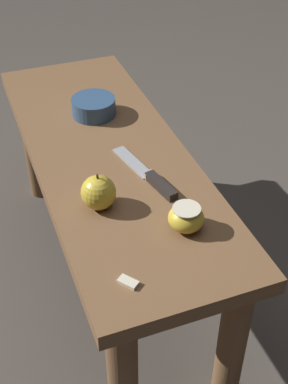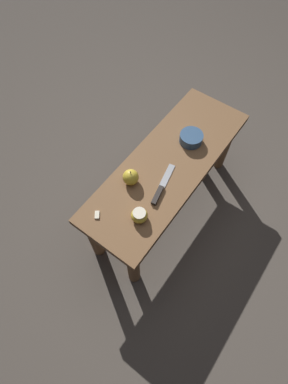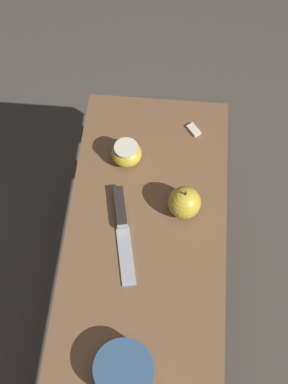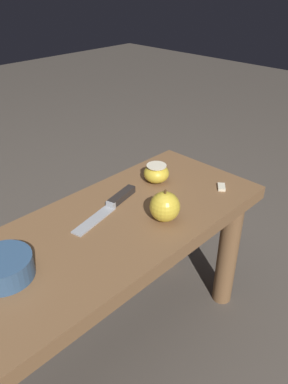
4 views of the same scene
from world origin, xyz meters
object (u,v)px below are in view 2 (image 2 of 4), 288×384
object	(u,v)px
apple_whole	(131,177)
apple_cut	(139,215)
bowl	(191,138)
wooden_bench	(167,172)
knife	(160,190)

from	to	relation	value
apple_whole	apple_cut	size ratio (longest dim) A/B	1.15
bowl	apple_whole	bearing A→B (deg)	165.30
wooden_bench	knife	world-z (taller)	knife
apple_cut	bowl	bearing A→B (deg)	5.35
apple_cut	knife	bearing A→B (deg)	2.10
knife	bowl	world-z (taller)	bowl
wooden_bench	apple_whole	size ratio (longest dim) A/B	12.17
apple_whole	knife	bearing A→B (deg)	-73.42
apple_whole	bowl	xyz separation A→B (m)	(0.39, -0.10, -0.01)
wooden_bench	apple_cut	world-z (taller)	apple_cut
apple_cut	wooden_bench	bearing A→B (deg)	11.15
knife	apple_whole	bearing A→B (deg)	94.33
bowl	wooden_bench	bearing A→B (deg)	174.81
knife	apple_whole	distance (m)	0.16
apple_cut	bowl	size ratio (longest dim) A/B	0.63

